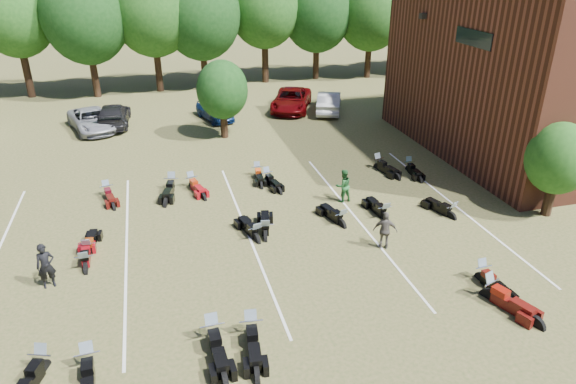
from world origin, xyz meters
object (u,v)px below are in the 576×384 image
object	(u,v)px
person_green	(343,186)
motorcycle_3	(213,342)
person_black	(46,266)
motorcycle_14	(108,196)
motorcycle_0	(44,371)
car_4	(215,110)
person_grey	(385,230)
motorcycle_7	(86,270)

from	to	relation	value
person_green	motorcycle_3	xyz separation A→B (m)	(-7.36, -8.17, -0.82)
person_black	motorcycle_14	xyz separation A→B (m)	(1.68, 7.24, -0.87)
motorcycle_0	motorcycle_3	distance (m)	4.89
car_4	person_green	distance (m)	15.27
car_4	motorcycle_14	xyz separation A→B (m)	(-6.87, -11.16, -0.67)
motorcycle_3	car_4	bearing A→B (deg)	79.29
person_grey	motorcycle_3	world-z (taller)	person_grey
motorcycle_3	person_grey	bearing A→B (deg)	23.83
motorcycle_3	motorcycle_7	distance (m)	6.62
motorcycle_14	car_4	bearing A→B (deg)	45.83
car_4	motorcycle_7	distance (m)	19.18
person_green	motorcycle_7	xyz separation A→B (m)	(-11.47, -2.98, -0.82)
motorcycle_0	person_grey	bearing A→B (deg)	35.83
person_green	motorcycle_0	size ratio (longest dim) A/B	0.73
car_4	person_grey	world-z (taller)	person_grey
car_4	motorcycle_14	bearing A→B (deg)	-137.69
motorcycle_0	motorcycle_7	xyz separation A→B (m)	(0.78, 5.09, 0.00)
person_black	motorcycle_14	distance (m)	7.48
person_grey	motorcycle_7	xyz separation A→B (m)	(-11.56, 1.49, -0.82)
motorcycle_0	motorcycle_7	bearing A→B (deg)	100.84
person_green	person_grey	distance (m)	4.47
motorcycle_0	car_4	bearing A→B (deg)	89.83
motorcycle_3	motorcycle_14	size ratio (longest dim) A/B	1.20
person_black	motorcycle_0	world-z (taller)	person_black
person_black	motorcycle_14	world-z (taller)	person_black
motorcycle_0	motorcycle_3	bearing A→B (deg)	18.45
motorcycle_7	motorcycle_14	bearing A→B (deg)	-96.38
motorcycle_0	motorcycle_14	world-z (taller)	motorcycle_0
motorcycle_0	motorcycle_14	bearing A→B (deg)	103.20
car_4	person_grey	xyz separation A→B (m)	(4.18, -19.18, 0.15)
motorcycle_0	motorcycle_7	world-z (taller)	motorcycle_0
car_4	motorcycle_3	xyz separation A→B (m)	(-3.28, -22.87, -0.67)
person_black	person_green	world-z (taller)	person_black
person_black	person_green	distance (m)	13.17
motorcycle_3	motorcycle_14	xyz separation A→B (m)	(-3.60, 11.71, 0.00)
car_4	person_black	world-z (taller)	person_black
person_grey	motorcycle_3	distance (m)	8.36
person_grey	person_black	bearing A→B (deg)	21.99
motorcycle_14	person_grey	bearing A→B (deg)	-48.51
car_4	motorcycle_14	distance (m)	13.12
motorcycle_14	motorcycle_0	bearing A→B (deg)	-108.89
person_grey	motorcycle_7	size ratio (longest dim) A/B	0.74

